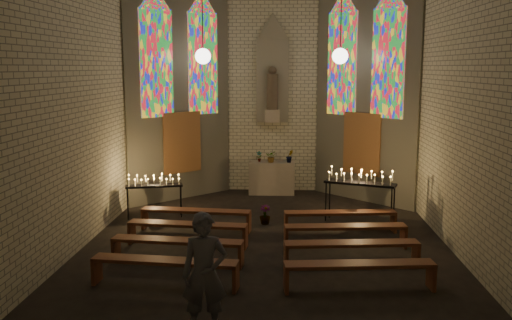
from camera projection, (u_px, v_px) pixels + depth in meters
The scene contains 18 objects.
floor at pixel (266, 248), 12.40m from camera, with size 12.00×12.00×0.00m, color black.
room at pixel (270, 74), 15.12m from camera, with size 8.22×12.43×7.00m.
altar at pixel (272, 178), 17.69m from camera, with size 1.40×0.60×1.00m, color #ADA18D.
flower_vase_left at pixel (259, 156), 17.64m from camera, with size 0.18×0.12×0.33m, color #4C723F.
flower_vase_center at pixel (272, 157), 17.49m from camera, with size 0.33×0.29×0.37m, color #4C723F.
flower_vase_right at pixel (290, 156), 17.50m from camera, with size 0.22×0.18×0.40m, color #4C723F.
aisle_flower_pot at pixel (265, 215), 14.31m from camera, with size 0.27×0.27×0.48m, color #4C723F.
votive_stand_left at pixel (154, 183), 14.84m from camera, with size 1.51×0.70×1.08m.
votive_stand_right at pixel (360, 179), 14.28m from camera, with size 1.81×1.04×1.30m.
pew_left_0 at pixel (196, 213), 13.75m from camera, with size 2.68×0.63×0.51m.
pew_right_0 at pixel (340, 215), 13.57m from camera, with size 2.68×0.63×0.51m.
pew_left_1 at pixel (188, 227), 12.56m from camera, with size 2.68×0.63×0.51m.
pew_right_1 at pixel (345, 229), 12.39m from camera, with size 2.68×0.63×0.51m.
pew_left_2 at pixel (177, 244), 11.38m from camera, with size 2.68×0.63×0.51m.
pew_right_2 at pixel (352, 247), 11.21m from camera, with size 2.68×0.63×0.51m.
pew_left_3 at pixel (165, 264), 10.20m from camera, with size 2.68×0.63×0.51m.
pew_right_3 at pixel (359, 268), 10.02m from camera, with size 2.68×0.63×0.51m.
visitor at pixel (205, 274), 8.30m from camera, with size 0.67×0.44×1.84m, color #4D4D57.
Camera 1 is at (0.40, -11.92, 3.91)m, focal length 40.00 mm.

